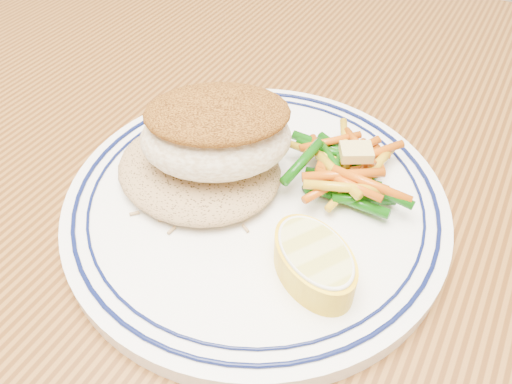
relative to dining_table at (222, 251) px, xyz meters
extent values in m
cube|color=#542E10|center=(0.00, 0.00, 0.08)|extent=(1.50, 0.90, 0.04)
cylinder|color=#542E10|center=(-0.68, 0.38, -0.30)|extent=(0.07, 0.07, 0.71)
cylinder|color=white|center=(0.05, -0.02, 0.10)|extent=(0.28, 0.28, 0.01)
torus|color=#0A113F|center=(0.05, -0.02, 0.11)|extent=(0.26, 0.26, 0.00)
torus|color=#0A113F|center=(0.05, -0.02, 0.11)|extent=(0.24, 0.24, 0.00)
ellipsoid|color=#A17E50|center=(0.00, -0.02, 0.12)|extent=(0.13, 0.11, 0.02)
ellipsoid|color=white|center=(0.01, -0.01, 0.15)|extent=(0.13, 0.12, 0.05)
ellipsoid|color=brown|center=(0.01, -0.01, 0.17)|extent=(0.12, 0.11, 0.02)
cylinder|color=#0E500A|center=(0.09, 0.03, 0.12)|extent=(0.06, 0.02, 0.01)
cylinder|color=#C15009|center=(0.10, 0.03, 0.12)|extent=(0.05, 0.03, 0.01)
cylinder|color=#0E500A|center=(0.09, 0.03, 0.12)|extent=(0.03, 0.05, 0.01)
cylinder|color=#0E500A|center=(0.11, 0.01, 0.12)|extent=(0.06, 0.01, 0.01)
cylinder|color=#C15009|center=(0.10, 0.06, 0.12)|extent=(0.03, 0.05, 0.01)
cylinder|color=gold|center=(0.08, 0.04, 0.12)|extent=(0.01, 0.06, 0.01)
cylinder|color=#0E500A|center=(0.12, 0.01, 0.12)|extent=(0.04, 0.03, 0.01)
cylinder|color=#0E500A|center=(0.07, 0.05, 0.12)|extent=(0.06, 0.01, 0.01)
cylinder|color=#0E500A|center=(0.09, 0.05, 0.12)|extent=(0.06, 0.03, 0.01)
cylinder|color=#0E500A|center=(0.09, 0.04, 0.12)|extent=(0.02, 0.05, 0.01)
cylinder|color=#C15009|center=(0.10, 0.03, 0.12)|extent=(0.04, 0.03, 0.01)
cylinder|color=gold|center=(0.10, 0.02, 0.12)|extent=(0.02, 0.06, 0.01)
cylinder|color=#C15009|center=(0.09, 0.06, 0.12)|extent=(0.03, 0.04, 0.01)
cylinder|color=#C15009|center=(0.10, 0.02, 0.12)|extent=(0.06, 0.02, 0.02)
cylinder|color=#C15009|center=(0.10, 0.05, 0.12)|extent=(0.05, 0.03, 0.01)
cylinder|color=#C15009|center=(0.11, 0.04, 0.12)|extent=(0.01, 0.06, 0.01)
cylinder|color=#C15009|center=(0.10, 0.05, 0.13)|extent=(0.05, 0.05, 0.01)
cylinder|color=#C15009|center=(0.08, 0.03, 0.13)|extent=(0.04, 0.04, 0.01)
cylinder|color=#C15009|center=(0.09, 0.01, 0.13)|extent=(0.02, 0.05, 0.01)
cylinder|color=gold|center=(0.11, 0.05, 0.13)|extent=(0.01, 0.05, 0.01)
cylinder|color=gold|center=(0.07, 0.03, 0.13)|extent=(0.05, 0.01, 0.01)
cylinder|color=gold|center=(0.08, 0.05, 0.13)|extent=(0.03, 0.05, 0.01)
cylinder|color=#0E500A|center=(0.09, 0.03, 0.13)|extent=(0.04, 0.04, 0.01)
cylinder|color=#0E500A|center=(0.09, 0.02, 0.13)|extent=(0.01, 0.05, 0.01)
cylinder|color=#C15009|center=(0.07, 0.05, 0.13)|extent=(0.04, 0.04, 0.01)
cylinder|color=#0E500A|center=(0.08, 0.04, 0.13)|extent=(0.05, 0.01, 0.01)
cylinder|color=gold|center=(0.10, 0.02, 0.13)|extent=(0.05, 0.03, 0.01)
cylinder|color=#0E500A|center=(0.12, 0.02, 0.13)|extent=(0.06, 0.01, 0.01)
cylinder|color=#C15009|center=(0.10, 0.05, 0.13)|extent=(0.04, 0.04, 0.01)
cylinder|color=gold|center=(0.10, 0.00, 0.13)|extent=(0.05, 0.03, 0.01)
cylinder|color=#C15009|center=(0.11, 0.01, 0.13)|extent=(0.05, 0.01, 0.01)
cylinder|color=#0E500A|center=(0.07, 0.01, 0.13)|extent=(0.01, 0.05, 0.01)
cylinder|color=#C15009|center=(0.12, 0.02, 0.13)|extent=(0.06, 0.01, 0.01)
cylinder|color=#C15009|center=(0.10, 0.01, 0.13)|extent=(0.05, 0.04, 0.01)
cube|color=#D7C069|center=(0.10, 0.03, 0.14)|extent=(0.03, 0.03, 0.01)
torus|color=white|center=(0.11, -0.06, 0.14)|extent=(0.08, 0.08, 0.00)
camera|label=1|loc=(0.17, -0.24, 0.38)|focal=35.00mm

